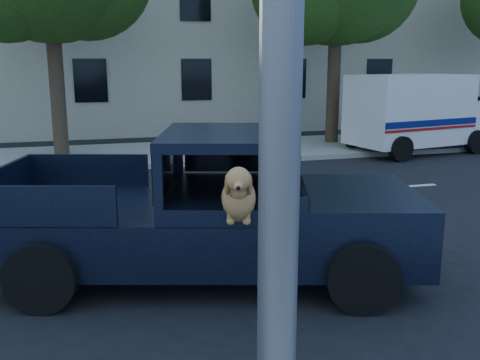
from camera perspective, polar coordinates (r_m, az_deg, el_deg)
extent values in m
plane|color=black|center=(8.56, 6.86, -7.49)|extent=(120.00, 120.00, 0.00)
cube|color=gray|center=(17.14, -5.01, 2.99)|extent=(60.00, 4.00, 0.15)
cylinder|color=#332619|center=(17.04, -18.93, 9.50)|extent=(0.44, 0.44, 4.40)
cylinder|color=#332619|center=(18.87, 9.94, 10.23)|extent=(0.44, 0.44, 4.40)
cube|color=beige|center=(24.73, -1.45, 16.27)|extent=(26.00, 6.00, 9.00)
cube|color=black|center=(7.37, -3.48, -5.17)|extent=(6.02, 3.64, 0.72)
cube|color=black|center=(7.39, 12.19, -1.79)|extent=(2.16, 2.53, 0.17)
cube|color=black|center=(7.07, -1.42, 4.65)|extent=(2.19, 2.46, 0.13)
cube|color=black|center=(7.16, 5.64, 1.62)|extent=(0.78, 1.87, 0.61)
cube|color=black|center=(6.83, 0.34, -4.79)|extent=(0.74, 0.74, 0.41)
cube|color=black|center=(5.89, 6.71, -2.66)|extent=(0.12, 0.08, 0.17)
cube|color=silver|center=(18.34, 18.38, 4.67)|extent=(4.85, 2.86, 0.54)
cube|color=silver|center=(17.93, 17.62, 8.05)|extent=(4.00, 2.70, 1.63)
cube|color=silver|center=(19.57, 22.29, 6.76)|extent=(1.32, 2.15, 0.76)
cube|color=#0B1556|center=(17.25, 19.88, 5.74)|extent=(3.63, 0.69, 0.20)
cube|color=#9E0F0F|center=(17.27, 19.84, 5.17)|extent=(3.63, 0.69, 0.08)
cube|color=yellow|center=(3.81, 3.49, 4.31)|extent=(0.19, 0.03, 0.47)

